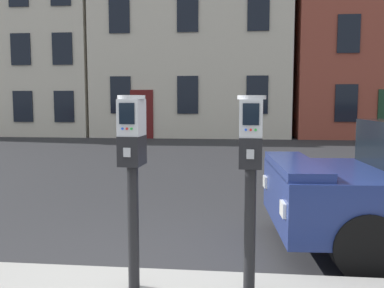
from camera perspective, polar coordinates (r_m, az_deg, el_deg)
The scene contains 4 objects.
parking_meter_near_kerb at distance 3.34m, azimuth -8.08°, elevation -1.74°, with size 0.23×0.26×1.55m.
parking_meter_twin_adjacent at distance 3.25m, azimuth 7.95°, elevation -2.00°, with size 0.23×0.26×1.55m.
townhouse_brownstone at distance 23.92m, azimuth -20.54°, elevation 13.65°, with size 7.62×6.65×10.03m.
townhouse_orange_brick at distance 22.52m, azimuth 23.25°, elevation 15.55°, with size 7.55×6.60×11.19m.
Camera 1 is at (0.58, -3.41, 1.65)m, focal length 39.47 mm.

